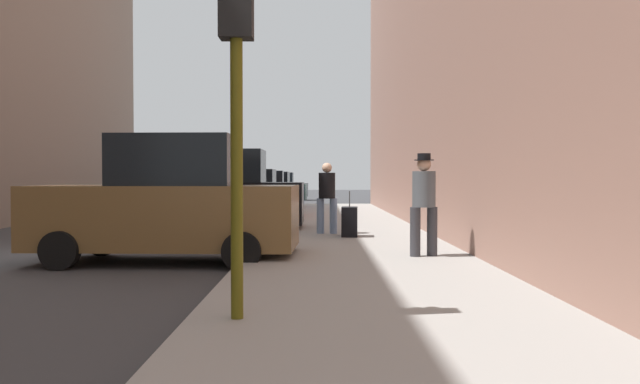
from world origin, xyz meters
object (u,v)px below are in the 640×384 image
parked_bronze_suv (168,204)px  parked_red_hatchback (244,195)px  parked_gray_coupe (276,187)px  pedestrian_in_jeans (327,194)px  parked_blue_sedan (259,192)px  parked_dark_green_sedan (268,189)px  fire_hydrant (291,209)px  rolling_suitcase (350,222)px  parked_black_suv (220,195)px  pedestrian_with_beanie (424,199)px  traffic_light (236,49)px

parked_bronze_suv → parked_red_hatchback: 11.43m
parked_gray_coupe → pedestrian_in_jeans: (2.87, -25.15, 0.26)m
parked_blue_sedan → parked_dark_green_sedan: 5.58m
parked_blue_sedan → parked_gray_coupe: 11.93m
parked_gray_coupe → pedestrian_in_jeans: bearing=-83.5°
fire_hydrant → rolling_suitcase: bearing=-73.1°
parked_black_suv → parked_red_hatchback: size_ratio=1.09×
parked_gray_coupe → rolling_suitcase: parked_gray_coupe is taller
parked_black_suv → rolling_suitcase: bearing=-37.0°
parked_black_suv → parked_gray_coupe: parked_black_suv is taller
parked_bronze_suv → pedestrian_with_beanie: (4.48, -0.28, 0.10)m
parked_dark_green_sedan → pedestrian_in_jeans: size_ratio=2.49×
parked_gray_coupe → traffic_light: (1.85, -34.16, 1.91)m
pedestrian_with_beanie → parked_blue_sedan: bearing=104.3°
traffic_light → parked_bronze_suv: bearing=110.4°
parked_dark_green_sedan → fire_hydrant: (1.80, -14.38, -0.35)m
parked_red_hatchback → traffic_light: size_ratio=1.18×
fire_hydrant → pedestrian_in_jeans: pedestrian_in_jeans is taller
parked_bronze_suv → traffic_light: (1.85, -5.00, 1.73)m
parked_black_suv → fire_hydrant: parked_black_suv is taller
pedestrian_with_beanie → pedestrian_in_jeans: bearing=110.5°
parked_red_hatchback → pedestrian_with_beanie: pedestrian_with_beanie is taller
parked_blue_sedan → pedestrian_in_jeans: 13.53m
rolling_suitcase → pedestrian_in_jeans: bearing=123.6°
pedestrian_in_jeans → parked_black_suv: bearing=148.2°
parked_bronze_suv → parked_gray_coupe: 29.17m
parked_gray_coupe → fire_hydrant: parked_gray_coupe is taller
parked_red_hatchback → rolling_suitcase: 8.85m
parked_bronze_suv → parked_gray_coupe: size_ratio=1.11×
parked_black_suv → parked_dark_green_sedan: parked_black_suv is taller
parked_bronze_suv → parked_black_suv: (0.00, 5.80, 0.00)m
parked_dark_green_sedan → parked_black_suv: bearing=-90.0°
parked_black_suv → parked_red_hatchback: 5.64m
parked_dark_green_sedan → parked_gray_coupe: bearing=90.0°
parked_red_hatchback → traffic_light: bearing=-83.6°
rolling_suitcase → parked_gray_coupe: bearing=97.4°
parked_red_hatchback → pedestrian_in_jeans: size_ratio=2.48×
parked_black_suv → pedestrian_with_beanie: bearing=-53.6°
parked_blue_sedan → parked_dark_green_sedan: same height
traffic_light → parked_gray_coupe: bearing=93.1°
parked_dark_green_sedan → fire_hydrant: size_ratio=6.06×
parked_blue_sedan → fire_hydrant: 8.99m
parked_blue_sedan → parked_dark_green_sedan: size_ratio=0.99×
fire_hydrant → rolling_suitcase: size_ratio=0.68×
parked_dark_green_sedan → fire_hydrant: bearing=-82.8°
fire_hydrant → pedestrian_with_beanie: pedestrian_with_beanie is taller
fire_hydrant → parked_gray_coupe: bearing=95.0°
parked_gray_coupe → pedestrian_in_jeans: 25.32m
parked_bronze_suv → parked_black_suv: bearing=90.0°
parked_bronze_suv → pedestrian_in_jeans: bearing=54.4°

